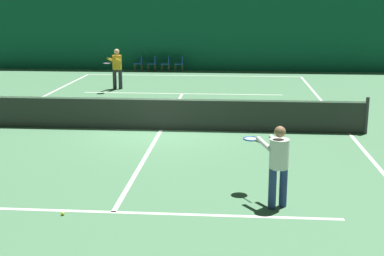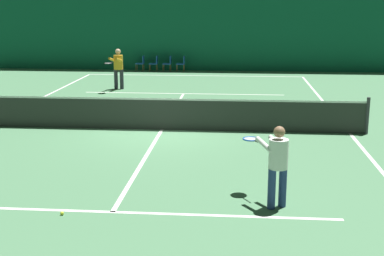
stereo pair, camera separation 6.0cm
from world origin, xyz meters
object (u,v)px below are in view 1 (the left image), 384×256
Objects in this scene: tennis_net at (161,113)px; tennis_ball at (63,214)px; player_near at (277,160)px; courtside_chair_3 at (180,63)px; courtside_chair_1 at (153,62)px; courtside_chair_0 at (140,62)px; player_far at (117,66)px; courtside_chair_2 at (167,62)px.

tennis_ball is (-0.87, -6.61, -0.48)m from tennis_net.
player_near is at bearing 10.89° from tennis_ball.
tennis_net is at bearing 3.42° from courtside_chair_3.
courtside_chair_1 is (-5.25, 19.35, -0.42)m from player_near.
courtside_chair_0 is at bearing -90.00° from courtside_chair_3.
courtside_chair_0 is 12.73× the size of tennis_ball.
courtside_chair_0 is (-6.00, 19.35, -0.42)m from player_near.
player_far reaches higher than tennis_ball.
player_near is at bearing 13.13° from courtside_chair_2.
tennis_ball is at bearing 70.46° from player_near.
tennis_net is 7.94m from player_far.
courtside_chair_0 is 1.49m from courtside_chair_2.
courtside_chair_1 is 20.14m from tennis_ball.
courtside_chair_3 is at bearing 90.00° from courtside_chair_1.
player_near reaches higher than courtside_chair_0.
courtside_chair_3 reaches higher than tennis_ball.
tennis_ball is (2.16, -20.09, -0.45)m from courtside_chair_0.
courtside_chair_1 is at bearing -90.00° from courtside_chair_3.
player_near is 20.26m from courtside_chair_0.
player_near reaches higher than courtside_chair_1.
courtside_chair_1 is at bearing 90.00° from courtside_chair_0.
tennis_ball is at bearing 1.93° from courtside_chair_2.
courtside_chair_3 is (-0.81, 13.48, -0.03)m from tennis_net.
tennis_ball is at bearing 20.40° from player_far.
player_far reaches higher than courtside_chair_2.
player_far is at bearing 111.78° from tennis_net.
courtside_chair_2 is (-4.51, 19.35, -0.42)m from player_near.
player_near reaches higher than tennis_net.
player_near is (2.96, -5.87, 0.39)m from tennis_net.
tennis_net is at bearing 9.65° from courtside_chair_1.
player_far is 6.18m from courtside_chair_1.
tennis_net reaches higher than courtside_chair_1.
courtside_chair_0 is 20.21m from tennis_ball.
tennis_net is 6.59m from player_near.
courtside_chair_2 is 20.10m from tennis_ball.
courtside_chair_1 is 1.00× the size of courtside_chair_2.
courtside_chair_3 is at bearing 93.42° from tennis_net.
courtside_chair_0 is 2.23m from courtside_chair_3.
courtside_chair_1 is at bearing -15.24° from player_near.
courtside_chair_2 is 1.00× the size of courtside_chair_3.
courtside_chair_3 is 20.09m from tennis_ball.
courtside_chair_2 is 0.74m from courtside_chair_3.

